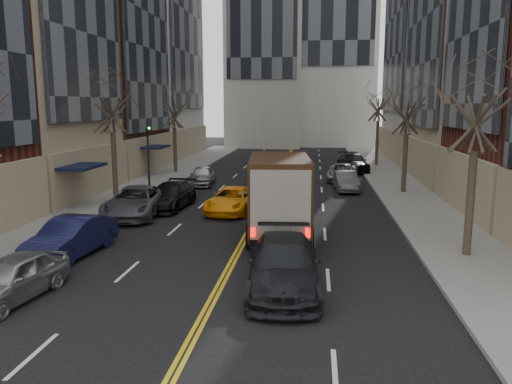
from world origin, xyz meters
TOP-DOWN VIEW (x-y plane):
  - sidewalk_left at (-9.00, 27.00)m, footprint 4.00×66.00m
  - sidewalk_right at (9.00, 27.00)m, footprint 4.00×66.00m
  - tree_lf_mid at (-8.80, 20.00)m, footprint 3.20×3.20m
  - tree_lf_far at (-8.80, 33.00)m, footprint 3.20×3.20m
  - tree_rt_near at (8.80, 11.00)m, footprint 3.20×3.20m
  - tree_rt_mid at (8.80, 25.00)m, footprint 3.20×3.20m
  - tree_rt_far at (8.80, 40.00)m, footprint 3.20×3.20m
  - traffic_signal at (-7.39, 22.00)m, footprint 0.29×0.26m
  - ups_truck at (1.45, 13.23)m, footprint 3.15×6.79m
  - observer_sedan at (2.05, 6.95)m, footprint 2.59×5.65m
  - taxi at (-1.44, 18.16)m, footprint 2.70×5.00m
  - pedestrian at (0.76, 12.68)m, footprint 0.50×0.65m
  - parked_lf_a at (-5.95, 5.10)m, footprint 2.15×4.22m
  - parked_lf_b at (-6.30, 9.47)m, footprint 2.06×4.69m
  - parked_lf_c at (-6.30, 16.51)m, footprint 3.09×5.80m
  - parked_lf_d at (-5.10, 18.70)m, footprint 2.33×5.05m
  - parked_lf_e at (-5.10, 26.94)m, footprint 2.01×4.21m
  - parked_rt_a at (5.10, 25.75)m, footprint 1.71×4.13m
  - parked_rt_b at (5.10, 30.23)m, footprint 2.65×4.93m
  - parked_rt_c at (6.30, 35.82)m, footprint 2.78×5.61m

SIDE VIEW (x-z plane):
  - sidewalk_left at x=-9.00m, z-range 0.00..0.15m
  - sidewalk_right at x=9.00m, z-range 0.00..0.15m
  - parked_rt_b at x=5.10m, z-range 0.00..1.31m
  - parked_rt_a at x=5.10m, z-range 0.00..1.33m
  - taxi at x=-1.44m, z-range 0.00..1.33m
  - parked_lf_a at x=-5.95m, z-range 0.00..1.38m
  - parked_lf_e at x=-5.10m, z-range 0.00..1.39m
  - parked_lf_d at x=-5.10m, z-range 0.00..1.43m
  - parked_lf_b at x=-6.30m, z-range 0.00..1.50m
  - parked_lf_c at x=-6.30m, z-range 0.00..1.55m
  - parked_rt_c at x=6.30m, z-range 0.00..1.57m
  - pedestrian at x=0.76m, z-range 0.00..1.58m
  - observer_sedan at x=2.05m, z-range 0.00..1.60m
  - ups_truck at x=1.45m, z-range 0.01..3.63m
  - traffic_signal at x=-7.39m, z-range 0.47..5.17m
  - tree_lf_far at x=-8.80m, z-range 1.97..10.08m
  - tree_rt_mid at x=8.80m, z-range 2.01..10.33m
  - tree_rt_near at x=8.80m, z-range 2.10..10.81m
  - tree_lf_mid at x=-8.80m, z-range 2.14..11.05m
  - tree_rt_far at x=8.80m, z-range 2.19..11.29m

